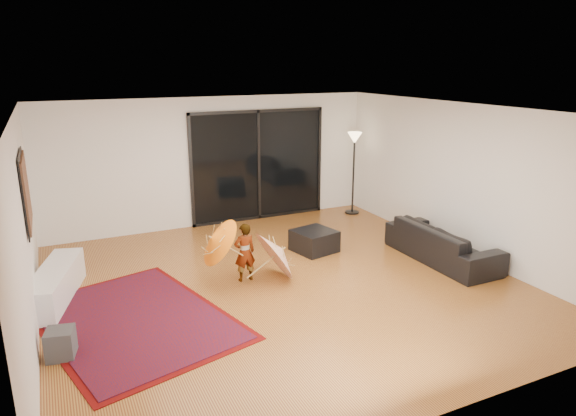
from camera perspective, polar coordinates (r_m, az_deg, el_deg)
floor at (r=8.18m, az=-0.50°, el=-8.44°), size 7.00×7.00×0.00m
ceiling at (r=7.48m, az=-0.55°, el=10.76°), size 7.00×7.00×0.00m
wall_back at (r=10.92m, az=-8.27°, el=5.08°), size 7.00×0.00×7.00m
wall_front at (r=4.95m, az=16.94°, el=-8.96°), size 7.00×0.00×7.00m
wall_left at (r=7.07m, az=-27.25°, el=-2.53°), size 0.00×7.00×7.00m
wall_right at (r=9.68m, az=18.67°, el=3.01°), size 0.00×7.00×7.00m
sliding_door at (r=11.24m, az=-3.31°, el=4.75°), size 3.06×0.07×2.40m
painting at (r=7.96m, az=-27.13°, el=1.65°), size 0.04×1.28×1.08m
media_console at (r=8.30m, az=-24.43°, el=-7.75°), size 0.92×1.80×0.49m
speaker at (r=6.80m, az=-23.94°, el=-13.62°), size 0.37×0.37×0.36m
persian_rug at (r=7.40m, az=-16.75°, el=-11.86°), size 2.87×3.50×0.02m
sofa at (r=9.41m, az=16.75°, el=-3.71°), size 0.86×2.20×0.64m
ottoman at (r=9.49m, az=2.93°, el=-3.65°), size 0.82×0.82×0.39m
floor_lamp at (r=11.66m, az=7.37°, el=6.43°), size 0.32×0.32×1.87m
child at (r=8.16m, az=-4.84°, el=-4.93°), size 0.35×0.23×0.95m
parasol_orange at (r=7.87m, az=-8.51°, el=-3.86°), size 0.61×0.80×0.86m
parasol_white at (r=8.24m, az=-0.55°, el=-4.46°), size 0.64×0.91×0.96m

